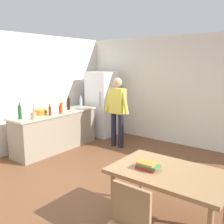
% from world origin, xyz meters
% --- Properties ---
extents(ground_plane, '(14.00, 14.00, 0.00)m').
position_xyz_m(ground_plane, '(0.00, 0.00, 0.00)').
color(ground_plane, brown).
extents(wall_back, '(6.40, 0.12, 2.70)m').
position_xyz_m(wall_back, '(0.00, 3.00, 1.35)').
color(wall_back, silver).
rests_on(wall_back, ground_plane).
extents(wall_left, '(0.12, 5.60, 2.70)m').
position_xyz_m(wall_left, '(-2.60, 0.20, 1.35)').
color(wall_left, silver).
rests_on(wall_left, ground_plane).
extents(kitchen_counter, '(0.64, 2.20, 0.90)m').
position_xyz_m(kitchen_counter, '(-2.00, 0.80, 0.45)').
color(kitchen_counter, gray).
rests_on(kitchen_counter, ground_plane).
extents(refrigerator, '(0.70, 0.67, 1.80)m').
position_xyz_m(refrigerator, '(-1.90, 2.40, 0.90)').
color(refrigerator, white).
rests_on(refrigerator, ground_plane).
extents(person, '(0.70, 0.22, 1.70)m').
position_xyz_m(person, '(-0.95, 1.85, 0.98)').
color(person, '#1E1E2D').
rests_on(person, ground_plane).
extents(dining_table, '(1.40, 0.90, 0.75)m').
position_xyz_m(dining_table, '(1.40, -0.30, 0.67)').
color(dining_table, '#9E754C').
rests_on(dining_table, ground_plane).
extents(cooking_pot, '(0.40, 0.28, 0.12)m').
position_xyz_m(cooking_pot, '(-2.04, 0.45, 0.96)').
color(cooking_pot, orange).
rests_on(cooking_pot, kitchen_counter).
extents(utensil_jar, '(0.11, 0.11, 0.32)m').
position_xyz_m(utensil_jar, '(-1.77, 0.05, 0.98)').
color(utensil_jar, tan).
rests_on(utensil_jar, kitchen_counter).
extents(bottle_wine_green, '(0.08, 0.08, 0.34)m').
position_xyz_m(bottle_wine_green, '(-2.02, -0.10, 1.05)').
color(bottle_wine_green, '#1E5123').
rests_on(bottle_wine_green, kitchen_counter).
extents(bottle_oil_amber, '(0.06, 0.06, 0.28)m').
position_xyz_m(bottle_oil_amber, '(-1.91, 0.93, 1.02)').
color(bottle_oil_amber, '#996619').
rests_on(bottle_oil_amber, kitchen_counter).
extents(bottle_sauce_red, '(0.06, 0.06, 0.24)m').
position_xyz_m(bottle_sauce_red, '(-1.79, 0.79, 1.00)').
color(bottle_sauce_red, '#B22319').
rests_on(bottle_sauce_red, kitchen_counter).
extents(bottle_beer_brown, '(0.06, 0.06, 0.26)m').
position_xyz_m(bottle_beer_brown, '(-1.81, 0.51, 1.01)').
color(bottle_beer_brown, '#5B3314').
rests_on(bottle_beer_brown, kitchen_counter).
extents(bottle_wine_dark, '(0.08, 0.08, 0.34)m').
position_xyz_m(bottle_wine_dark, '(-2.01, 1.25, 1.05)').
color(bottle_wine_dark, black).
rests_on(bottle_wine_dark, kitchen_counter).
extents(bottle_water_clear, '(0.07, 0.07, 0.30)m').
position_xyz_m(bottle_water_clear, '(-1.98, 1.66, 1.03)').
color(bottle_water_clear, silver).
rests_on(bottle_water_clear, kitchen_counter).
extents(book_stack, '(0.28, 0.17, 0.09)m').
position_xyz_m(book_stack, '(1.15, -0.41, 0.79)').
color(book_stack, '#B22D28').
rests_on(book_stack, dining_table).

